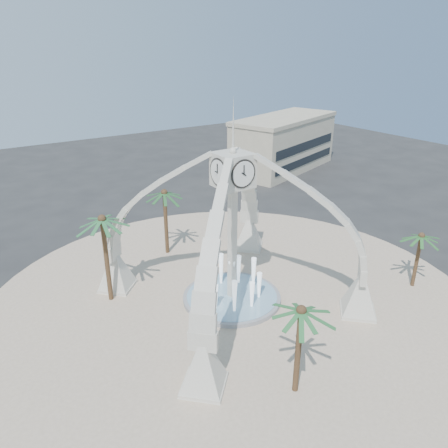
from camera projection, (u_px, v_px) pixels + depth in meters
ground at (232, 300)px, 35.93m from camera, size 140.00×140.00×0.00m
plaza at (232, 299)px, 35.92m from camera, size 40.00×40.00×0.06m
clock_tower at (232, 227)px, 33.42m from camera, size 17.94×17.94×16.30m
fountain at (232, 297)px, 35.82m from camera, size 8.00×8.00×3.62m
building_ne at (284, 143)px, 71.15m from camera, size 21.87×14.17×8.60m
palm_east at (421, 236)px, 36.14m from camera, size 4.46×4.46×5.43m
palm_west at (102, 220)px, 33.23m from camera, size 5.31×5.31×7.96m
palm_north at (164, 193)px, 41.49m from camera, size 4.12×4.12×7.15m
palm_south at (301, 312)px, 24.42m from camera, size 5.10×5.10×6.50m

